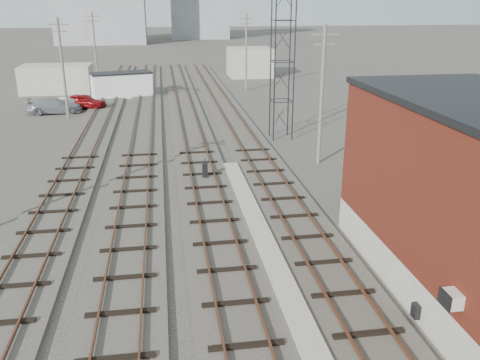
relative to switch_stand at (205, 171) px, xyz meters
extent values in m
plane|color=#282621|center=(1.36, 34.31, -0.60)|extent=(320.00, 320.00, 0.00)
cube|color=#332D28|center=(3.86, 13.31, -0.50)|extent=(3.20, 90.00, 0.20)
cube|color=#4C2816|center=(3.14, 13.31, -0.27)|extent=(0.07, 90.00, 0.12)
cube|color=#4C2816|center=(4.58, 13.31, -0.27)|extent=(0.07, 90.00, 0.12)
cube|color=#332D28|center=(-0.14, 13.31, -0.50)|extent=(3.20, 90.00, 0.20)
cube|color=#4C2816|center=(-0.86, 13.31, -0.27)|extent=(0.07, 90.00, 0.12)
cube|color=#4C2816|center=(0.58, 13.31, -0.27)|extent=(0.07, 90.00, 0.12)
cube|color=#332D28|center=(-4.14, 13.31, -0.50)|extent=(3.20, 90.00, 0.20)
cube|color=#4C2816|center=(-4.86, 13.31, -0.27)|extent=(0.07, 90.00, 0.12)
cube|color=#4C2816|center=(-3.42, 13.31, -0.27)|extent=(0.07, 90.00, 0.12)
cube|color=#332D28|center=(-8.14, 13.31, -0.50)|extent=(3.20, 90.00, 0.20)
cube|color=#4C2816|center=(-8.86, 13.31, -0.27)|extent=(0.07, 90.00, 0.12)
cube|color=#4C2816|center=(-7.42, 13.31, -0.27)|extent=(0.07, 90.00, 0.12)
cube|color=gray|center=(1.86, -11.69, -0.47)|extent=(0.90, 28.00, 0.26)
cube|color=gray|center=(8.86, -13.69, 0.15)|extent=(6.00, 12.00, 1.50)
cube|color=beige|center=(5.64, -17.69, 1.65)|extent=(0.45, 0.62, 0.45)
cube|color=black|center=(5.76, -15.69, -0.10)|extent=(0.20, 0.35, 0.50)
cylinder|color=black|center=(6.11, 8.56, 6.90)|extent=(0.10, 0.10, 15.00)
cylinder|color=black|center=(7.61, 8.56, 6.90)|extent=(0.10, 0.10, 15.00)
cylinder|color=black|center=(6.11, 10.06, 6.90)|extent=(0.10, 0.10, 15.00)
cylinder|color=black|center=(7.61, 10.06, 6.90)|extent=(0.10, 0.10, 15.00)
cylinder|color=#595147|center=(-11.14, 19.31, 3.90)|extent=(0.24, 0.24, 9.00)
cube|color=#595147|center=(-11.14, 19.31, 7.80)|extent=(1.80, 0.12, 0.12)
cube|color=#595147|center=(-11.14, 19.31, 7.20)|extent=(1.40, 0.12, 0.12)
cylinder|color=#595147|center=(-11.14, 44.31, 3.90)|extent=(0.24, 0.24, 9.00)
cube|color=#595147|center=(-11.14, 44.31, 7.80)|extent=(1.80, 0.12, 0.12)
cube|color=#595147|center=(-11.14, 44.31, 7.20)|extent=(1.40, 0.12, 0.12)
cylinder|color=#595147|center=(7.86, 2.31, 3.90)|extent=(0.24, 0.24, 9.00)
cube|color=#595147|center=(7.86, 2.31, 7.80)|extent=(1.80, 0.12, 0.12)
cube|color=#595147|center=(7.86, 2.31, 7.20)|extent=(1.40, 0.12, 0.12)
cylinder|color=#595147|center=(7.86, 32.31, 3.90)|extent=(0.24, 0.24, 9.00)
cube|color=#595147|center=(7.86, 32.31, 7.80)|extent=(1.80, 0.12, 0.12)
cube|color=#595147|center=(7.86, 32.31, 7.20)|extent=(1.40, 0.12, 0.12)
cube|color=gray|center=(-14.64, 34.31, 1.00)|extent=(8.00, 5.00, 3.20)
cube|color=gray|center=(10.36, 44.31, 1.40)|extent=(6.00, 6.00, 4.00)
cube|color=black|center=(0.00, 0.00, -0.01)|extent=(0.33, 0.33, 0.98)
cylinder|color=black|center=(0.00, 0.00, 0.62)|extent=(0.08, 0.08, 0.29)
cube|color=white|center=(-6.82, 29.65, 0.75)|extent=(6.95, 4.25, 2.70)
cube|color=black|center=(-6.82, 29.65, 2.15)|extent=(7.21, 4.51, 0.13)
imported|color=maroon|center=(-10.26, 23.54, 0.16)|extent=(4.75, 2.72, 1.52)
imported|color=#989A9F|center=(-11.62, 23.40, 0.03)|extent=(4.01, 2.90, 1.26)
imported|color=gray|center=(-12.76, 21.73, 0.14)|extent=(5.26, 2.53, 1.48)
camera|label=1|loc=(-2.33, -29.29, 9.79)|focal=38.00mm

